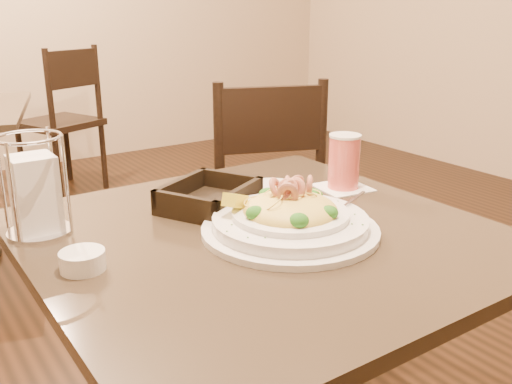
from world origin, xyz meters
TOP-DOWN VIEW (x-y plane):
  - main_table at (0.00, 0.00)m, footprint 0.90×0.90m
  - dining_chair_near at (0.53, 0.76)m, footprint 0.54×0.54m
  - dining_chair_far at (0.37, 2.71)m, footprint 0.55×0.55m
  - pasta_bowl at (0.04, -0.04)m, footprint 0.40×0.36m
  - drink_glass at (0.34, 0.12)m, footprint 0.14×0.14m
  - bread_basket at (-0.02, 0.19)m, footprint 0.26×0.25m
  - napkin_caddy at (-0.38, 0.25)m, footprint 0.13×0.13m
  - side_plate at (0.18, 0.22)m, footprint 0.18×0.18m
  - butter_ramekin at (-0.36, 0.03)m, footprint 0.09×0.09m

SIDE VIEW (x-z plane):
  - main_table at x=0.00m, z-range 0.13..0.86m
  - dining_chair_near at x=0.53m, z-range 0.03..0.96m
  - dining_chair_far at x=0.37m, z-range 0.03..0.96m
  - side_plate at x=0.18m, z-range 0.72..0.73m
  - butter_ramekin at x=-0.36m, z-range 0.72..0.76m
  - bread_basket at x=-0.02m, z-range 0.72..0.77m
  - pasta_bowl at x=0.04m, z-range 0.70..0.82m
  - drink_glass at x=0.34m, z-range 0.72..0.86m
  - napkin_caddy at x=-0.38m, z-range 0.71..0.92m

